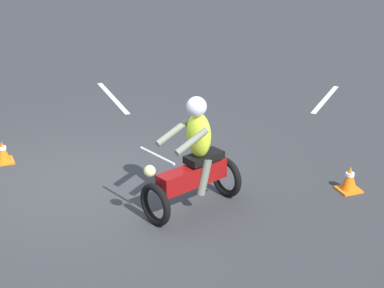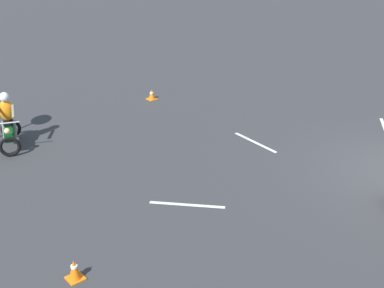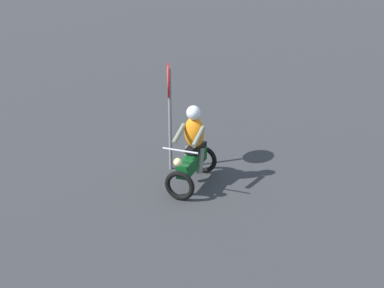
# 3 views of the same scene
# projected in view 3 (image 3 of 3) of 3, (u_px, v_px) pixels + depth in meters

# --- Properties ---
(motorcycle_rider_background) EXTENTS (1.54, 1.12, 1.66)m
(motorcycle_rider_background) POSITION_uv_depth(u_px,v_px,m) (193.00, 152.00, 10.49)
(motorcycle_rider_background) COLOR black
(motorcycle_rider_background) RESTS_ON ground
(stop_sign) EXTENTS (0.70, 0.08, 2.30)m
(stop_sign) POSITION_uv_depth(u_px,v_px,m) (169.00, 96.00, 10.83)
(stop_sign) COLOR slate
(stop_sign) RESTS_ON ground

